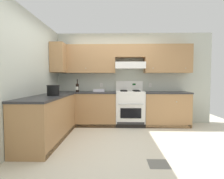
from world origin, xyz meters
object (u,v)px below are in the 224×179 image
at_px(wine_bottle, 77,87).
at_px(bowl, 99,91).
at_px(bucket, 53,90).
at_px(stove, 130,108).

distance_m(wine_bottle, bowl, 0.59).
height_order(bowl, bucket, bucket).
bearing_deg(bucket, wine_bottle, 78.13).
relative_size(wine_bottle, bowl, 1.13).
bearing_deg(bowl, stove, -3.58).
bearing_deg(bowl, bucket, -122.48).
bearing_deg(wine_bottle, bowl, 12.95).
relative_size(wine_bottle, bucket, 1.30).
height_order(stove, wine_bottle, wine_bottle).
bearing_deg(bucket, stove, 36.37).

